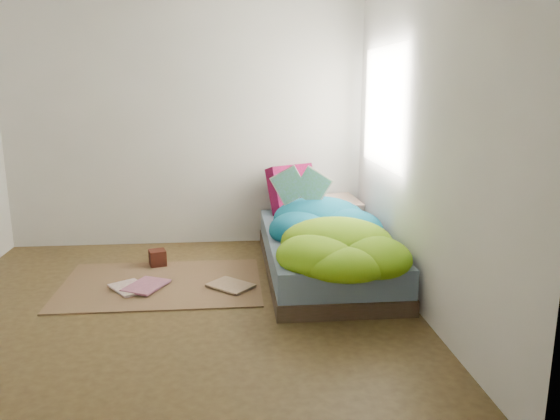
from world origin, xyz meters
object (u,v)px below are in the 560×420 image
object	(u,v)px
pillow_magenta	(292,189)
wooden_box	(158,258)
floor_book_b	(132,284)
bed	(324,254)
floor_book_a	(115,292)
open_book	(301,175)

from	to	relation	value
pillow_magenta	wooden_box	world-z (taller)	pillow_magenta
floor_book_b	bed	bearing A→B (deg)	34.16
floor_book_a	wooden_box	bearing A→B (deg)	35.14
bed	pillow_magenta	world-z (taller)	pillow_magenta
bed	open_book	world-z (taller)	open_book
bed	open_book	bearing A→B (deg)	122.68
bed	floor_book_a	size ratio (longest dim) A/B	6.29
bed	pillow_magenta	xyz separation A→B (m)	(-0.18, 0.83, 0.41)
open_book	floor_book_b	size ratio (longest dim) A/B	1.25
pillow_magenta	floor_book_a	xyz separation A→B (m)	(-1.52, -1.19, -0.55)
pillow_magenta	open_book	size ratio (longest dim) A/B	1.08
open_book	floor_book_b	world-z (taller)	open_book
open_book	floor_book_a	bearing A→B (deg)	-139.42
floor_book_a	floor_book_b	bearing A→B (deg)	17.76
wooden_box	pillow_magenta	bearing A→B (deg)	22.95
bed	floor_book_b	distance (m)	1.62
wooden_box	floor_book_a	size ratio (longest dim) A/B	0.44
open_book	floor_book_a	distance (m)	1.83
pillow_magenta	floor_book_b	world-z (taller)	pillow_magenta
floor_book_a	floor_book_b	world-z (taller)	floor_book_b
floor_book_a	floor_book_b	distance (m)	0.17
pillow_magenta	wooden_box	distance (m)	1.47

